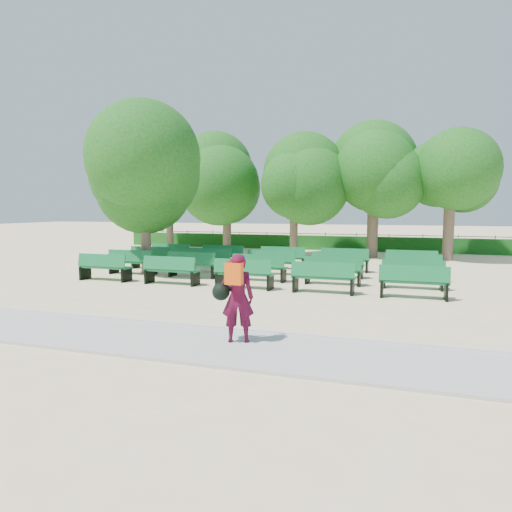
{
  "coord_description": "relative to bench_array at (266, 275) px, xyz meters",
  "views": [
    {
      "loc": [
        5.92,
        -15.32,
        2.68
      ],
      "look_at": [
        1.25,
        -1.0,
        1.1
      ],
      "focal_mm": 32.0,
      "sensor_mm": 36.0,
      "label": 1
    }
  ],
  "objects": [
    {
      "name": "person",
      "position": [
        2.0,
        -8.61,
        0.86
      ],
      "size": [
        0.87,
        0.6,
        1.75
      ],
      "rotation": [
        0.0,
        0.0,
        3.47
      ],
      "color": "#490A23",
      "rests_on": "ground"
    },
    {
      "name": "bench_array",
      "position": [
        0.0,
        0.0,
        0.0
      ],
      "size": [
        2.01,
        0.68,
        1.26
      ],
      "rotation": [
        0.0,
        0.0,
        0.03
      ],
      "color": "#126B34",
      "rests_on": "ground"
    },
    {
      "name": "paving",
      "position": [
        -0.83,
        -8.9,
        -0.07
      ],
      "size": [
        30.0,
        2.2,
        0.06
      ],
      "primitive_type": "cube",
      "color": "#B2B2AE",
      "rests_on": "ground"
    },
    {
      "name": "tree_among",
      "position": [
        -4.92,
        -0.61,
        3.8
      ],
      "size": [
        4.31,
        4.31,
        5.86
      ],
      "color": "brown",
      "rests_on": "ground"
    },
    {
      "name": "hedge",
      "position": [
        -0.83,
        12.5,
        0.35
      ],
      "size": [
        26.0,
        0.7,
        0.9
      ],
      "primitive_type": "cube",
      "color": "#165618",
      "rests_on": "ground"
    },
    {
      "name": "fence",
      "position": [
        -0.83,
        12.9,
        -0.1
      ],
      "size": [
        26.0,
        0.1,
        1.02
      ],
      "primitive_type": null,
      "color": "black",
      "rests_on": "ground"
    },
    {
      "name": "ground",
      "position": [
        -0.83,
        -1.5,
        -0.1
      ],
      "size": [
        120.0,
        120.0,
        0.0
      ],
      "primitive_type": "plane",
      "color": "beige"
    },
    {
      "name": "tree_line",
      "position": [
        -0.83,
        8.5,
        -0.1
      ],
      "size": [
        21.8,
        6.8,
        7.04
      ],
      "primitive_type": null,
      "color": "#1E5F1A",
      "rests_on": "ground"
    },
    {
      "name": "curb",
      "position": [
        -0.83,
        -7.75,
        -0.05
      ],
      "size": [
        30.0,
        0.12,
        0.1
      ],
      "primitive_type": "cube",
      "color": "silver",
      "rests_on": "ground"
    }
  ]
}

